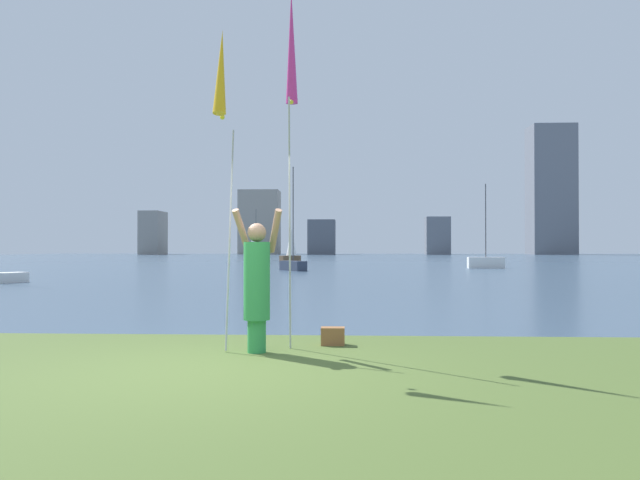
{
  "coord_description": "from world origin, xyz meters",
  "views": [
    {
      "loc": [
        1.53,
        -6.53,
        1.32
      ],
      "look_at": [
        0.46,
        16.21,
        1.59
      ],
      "focal_mm": 34.37,
      "sensor_mm": 36.0,
      "label": 1
    }
  ],
  "objects_px": {
    "kite_flag_left": "(221,81)",
    "sailboat_5": "(255,244)",
    "sailboat_2": "(291,246)",
    "person": "(257,281)",
    "bag": "(333,336)",
    "sailboat_4": "(486,262)",
    "kite_flag_right": "(291,55)",
    "sailboat_1": "(293,264)"
  },
  "relations": [
    {
      "from": "bag",
      "to": "sailboat_4",
      "type": "relative_size",
      "value": 0.06
    },
    {
      "from": "bag",
      "to": "sailboat_4",
      "type": "height_order",
      "value": "sailboat_4"
    },
    {
      "from": "kite_flag_right",
      "to": "sailboat_2",
      "type": "relative_size",
      "value": 0.95
    },
    {
      "from": "sailboat_2",
      "to": "sailboat_4",
      "type": "xyz_separation_m",
      "value": [
        13.69,
        -14.29,
        -1.07
      ]
    },
    {
      "from": "kite_flag_right",
      "to": "bag",
      "type": "xyz_separation_m",
      "value": [
        0.55,
        0.16,
        -3.77
      ]
    },
    {
      "from": "person",
      "to": "kite_flag_right",
      "type": "distance_m",
      "value": 3.06
    },
    {
      "from": "sailboat_1",
      "to": "sailboat_4",
      "type": "bearing_deg",
      "value": 22.09
    },
    {
      "from": "person",
      "to": "kite_flag_right",
      "type": "bearing_deg",
      "value": 39.92
    },
    {
      "from": "bag",
      "to": "sailboat_5",
      "type": "distance_m",
      "value": 52.52
    },
    {
      "from": "person",
      "to": "sailboat_5",
      "type": "xyz_separation_m",
      "value": [
        -8.11,
        52.33,
        0.76
      ]
    },
    {
      "from": "sailboat_2",
      "to": "sailboat_4",
      "type": "relative_size",
      "value": 0.94
    },
    {
      "from": "person",
      "to": "sailboat_2",
      "type": "relative_size",
      "value": 0.36
    },
    {
      "from": "kite_flag_left",
      "to": "kite_flag_right",
      "type": "bearing_deg",
      "value": 44.52
    },
    {
      "from": "kite_flag_left",
      "to": "sailboat_5",
      "type": "distance_m",
      "value": 53.22
    },
    {
      "from": "bag",
      "to": "sailboat_1",
      "type": "relative_size",
      "value": 0.05
    },
    {
      "from": "person",
      "to": "sailboat_4",
      "type": "height_order",
      "value": "sailboat_4"
    },
    {
      "from": "sailboat_4",
      "to": "kite_flag_right",
      "type": "bearing_deg",
      "value": -106.91
    },
    {
      "from": "person",
      "to": "bag",
      "type": "height_order",
      "value": "person"
    },
    {
      "from": "bag",
      "to": "kite_flag_right",
      "type": "bearing_deg",
      "value": -163.92
    },
    {
      "from": "kite_flag_left",
      "to": "sailboat_2",
      "type": "height_order",
      "value": "sailboat_2"
    },
    {
      "from": "kite_flag_right",
      "to": "sailboat_5",
      "type": "relative_size",
      "value": 0.94
    },
    {
      "from": "kite_flag_right",
      "to": "sailboat_2",
      "type": "xyz_separation_m",
      "value": [
        -4.28,
        45.24,
        -2.42
      ]
    },
    {
      "from": "sailboat_5",
      "to": "person",
      "type": "bearing_deg",
      "value": -81.19
    },
    {
      "from": "kite_flag_right",
      "to": "bag",
      "type": "height_order",
      "value": "kite_flag_right"
    },
    {
      "from": "kite_flag_right",
      "to": "bag",
      "type": "relative_size",
      "value": 15.04
    },
    {
      "from": "bag",
      "to": "sailboat_2",
      "type": "bearing_deg",
      "value": 96.11
    },
    {
      "from": "person",
      "to": "kite_flag_left",
      "type": "relative_size",
      "value": 0.45
    },
    {
      "from": "kite_flag_left",
      "to": "sailboat_5",
      "type": "xyz_separation_m",
      "value": [
        -7.72,
        52.64,
        -1.69
      ]
    },
    {
      "from": "bag",
      "to": "sailboat_5",
      "type": "relative_size",
      "value": 0.06
    },
    {
      "from": "sailboat_4",
      "to": "sailboat_5",
      "type": "bearing_deg",
      "value": 130.58
    },
    {
      "from": "person",
      "to": "sailboat_1",
      "type": "xyz_separation_m",
      "value": [
        -1.97,
        26.64,
        -0.53
      ]
    },
    {
      "from": "sailboat_2",
      "to": "sailboat_5",
      "type": "relative_size",
      "value": 0.99
    },
    {
      "from": "person",
      "to": "sailboat_4",
      "type": "bearing_deg",
      "value": 62.63
    },
    {
      "from": "sailboat_2",
      "to": "sailboat_4",
      "type": "height_order",
      "value": "sailboat_4"
    },
    {
      "from": "kite_flag_right",
      "to": "sailboat_4",
      "type": "relative_size",
      "value": 0.89
    },
    {
      "from": "kite_flag_right",
      "to": "sailboat_4",
      "type": "xyz_separation_m",
      "value": [
        9.41,
        30.96,
        -3.5
      ]
    },
    {
      "from": "person",
      "to": "sailboat_1",
      "type": "bearing_deg",
      "value": 84.19
    },
    {
      "from": "person",
      "to": "kite_flag_left",
      "type": "distance_m",
      "value": 2.49
    },
    {
      "from": "kite_flag_left",
      "to": "bag",
      "type": "relative_size",
      "value": 12.58
    },
    {
      "from": "sailboat_2",
      "to": "sailboat_4",
      "type": "bearing_deg",
      "value": -46.23
    },
    {
      "from": "kite_flag_left",
      "to": "sailboat_4",
      "type": "height_order",
      "value": "sailboat_4"
    },
    {
      "from": "kite_flag_right",
      "to": "sailboat_1",
      "type": "relative_size",
      "value": 0.81
    }
  ]
}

